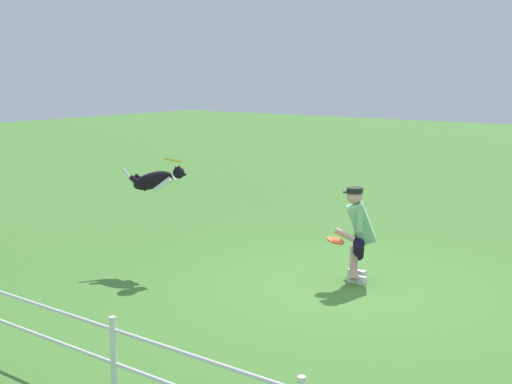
{
  "coord_description": "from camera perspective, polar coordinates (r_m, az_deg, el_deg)",
  "views": [
    {
      "loc": [
        -4.3,
        7.68,
        2.85
      ],
      "look_at": [
        1.33,
        0.14,
        1.17
      ],
      "focal_mm": 47.69,
      "sensor_mm": 36.0,
      "label": 1
    }
  ],
  "objects": [
    {
      "name": "fence",
      "position": [
        6.16,
        -11.86,
        -12.95
      ],
      "size": [
        15.51,
        0.06,
        0.77
      ],
      "color": "white",
      "rests_on": "ground_plane"
    },
    {
      "name": "ground_plane",
      "position": [
        9.25,
        7.18,
        -7.89
      ],
      "size": [
        60.0,
        60.0,
        0.0
      ],
      "primitive_type": "plane",
      "color": "#477D33"
    },
    {
      "name": "frisbee_flying",
      "position": [
        9.83,
        -6.96,
        2.66
      ],
      "size": [
        0.32,
        0.32,
        0.1
      ],
      "primitive_type": "cylinder",
      "rotation": [
        -0.1,
        -0.22,
        1.94
      ],
      "color": "yellow"
    },
    {
      "name": "dog",
      "position": [
        10.02,
        -8.39,
        1.0
      ],
      "size": [
        1.03,
        0.44,
        0.46
      ],
      "rotation": [
        0.0,
        0.0,
        3.46
      ],
      "color": "black"
    },
    {
      "name": "person",
      "position": [
        9.39,
        8.59,
        -3.24
      ],
      "size": [
        0.53,
        0.71,
        1.29
      ],
      "rotation": [
        0.0,
        0.0,
        0.5
      ],
      "color": "silver",
      "rests_on": "ground_plane"
    },
    {
      "name": "frisbee_held",
      "position": [
        9.18,
        6.69,
        -4.07
      ],
      "size": [
        0.31,
        0.31,
        0.09
      ],
      "primitive_type": "cylinder",
      "rotation": [
        0.24,
        -0.06,
        5.14
      ],
      "color": "#F55A22",
      "rests_on": "person"
    }
  ]
}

